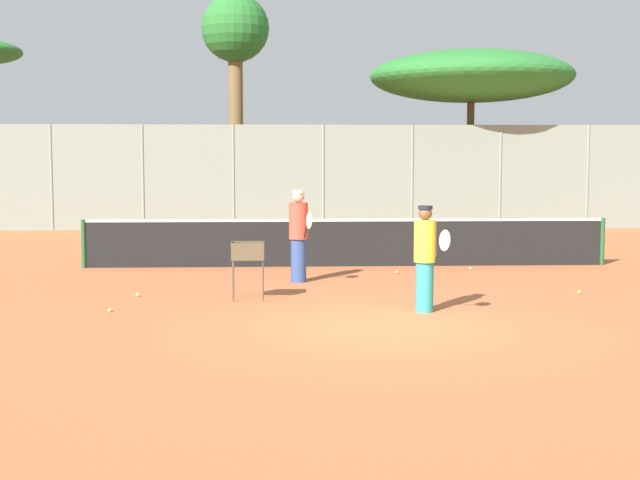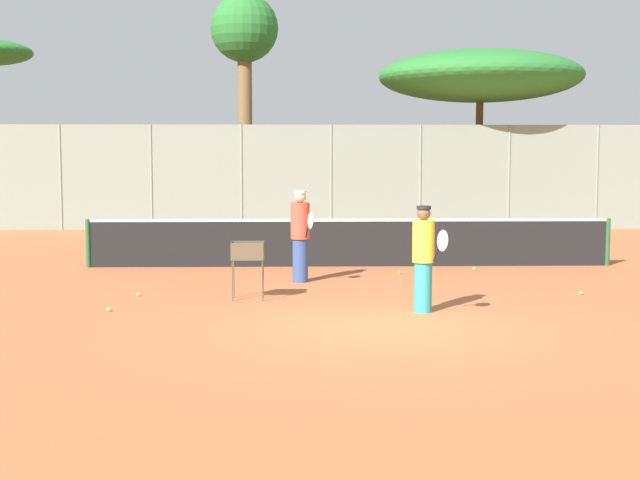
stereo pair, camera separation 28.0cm
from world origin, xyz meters
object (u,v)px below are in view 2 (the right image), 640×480
Objects in this scene: tennis_net at (350,242)px; ball_cart at (247,256)px; player_white_outfit at (300,235)px; player_red_cap at (424,257)px.

tennis_net reaches higher than ball_cart.
tennis_net is at bearing 135.02° from player_white_outfit.
ball_cart is at bearing -139.74° from player_red_cap.
player_white_outfit is 1.80× the size of ball_cart.
player_white_outfit is 2.33m from ball_cart.
tennis_net is at bearing 163.08° from player_red_cap.
ball_cart is (-0.92, -2.13, -0.17)m from player_white_outfit.
ball_cart is at bearing -43.68° from player_white_outfit.
tennis_net is 6.53× the size of player_white_outfit.
tennis_net is 2.72m from player_white_outfit.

